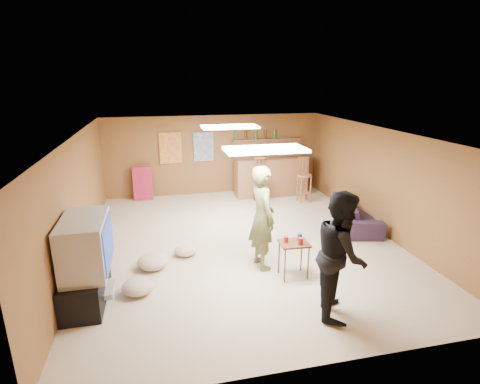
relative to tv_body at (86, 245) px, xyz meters
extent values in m
plane|color=#C4B096|center=(2.65, 1.50, -0.90)|extent=(7.00, 7.00, 0.00)
cube|color=silver|center=(2.65, 1.50, 1.30)|extent=(6.00, 7.00, 0.02)
cube|color=brown|center=(2.65, 5.00, 0.20)|extent=(6.00, 0.02, 2.20)
cube|color=brown|center=(2.65, -2.00, 0.20)|extent=(6.00, 0.02, 2.20)
cube|color=brown|center=(-0.35, 1.50, 0.20)|extent=(0.02, 7.00, 2.20)
cube|color=brown|center=(5.65, 1.50, 0.20)|extent=(0.02, 7.00, 2.20)
cube|color=black|center=(-0.07, 0.00, -0.65)|extent=(0.55, 1.30, 0.50)
cube|color=#B2B2B7|center=(0.15, 0.00, -0.75)|extent=(0.35, 0.50, 0.08)
cube|color=#B2B2B7|center=(0.00, 0.00, 0.00)|extent=(0.60, 1.10, 0.80)
cube|color=navy|center=(0.31, 0.00, 0.00)|extent=(0.02, 0.95, 0.65)
cube|color=brown|center=(4.15, 4.45, -0.35)|extent=(2.00, 0.60, 1.10)
cube|color=#3E2513|center=(4.15, 4.20, 0.20)|extent=(2.10, 0.12, 0.05)
cube|color=brown|center=(4.15, 4.90, 0.60)|extent=(2.00, 0.18, 0.05)
cube|color=brown|center=(4.15, 4.92, 0.30)|extent=(2.00, 0.14, 0.60)
cube|color=#BF3F26|center=(1.45, 4.96, 0.45)|extent=(0.60, 0.03, 0.85)
cube|color=#334C99|center=(2.35, 4.96, 0.45)|extent=(0.55, 0.03, 0.80)
cube|color=#B62144|center=(0.65, 4.80, -0.45)|extent=(0.50, 0.26, 0.91)
cube|color=white|center=(2.65, 0.00, 1.27)|extent=(1.20, 0.60, 0.04)
cube|color=white|center=(2.65, 2.70, 1.27)|extent=(1.20, 0.60, 0.04)
imported|color=brown|center=(2.76, 0.46, 0.01)|extent=(0.52, 0.72, 1.82)
imported|color=black|center=(3.43, -1.06, -0.01)|extent=(0.94, 1.05, 1.78)
imported|color=black|center=(5.35, 1.88, -0.62)|extent=(1.20, 2.05, 0.56)
cube|color=#3E2513|center=(3.17, -0.01, -0.59)|extent=(0.49, 0.40, 0.62)
cylinder|color=red|center=(3.04, 0.03, -0.23)|extent=(0.08, 0.08, 0.10)
cylinder|color=red|center=(3.24, -0.10, -0.23)|extent=(0.10, 0.10, 0.12)
cylinder|color=#162F9D|center=(3.29, 0.07, -0.23)|extent=(0.10, 0.10, 0.11)
ellipsoid|color=tan|center=(0.89, 0.80, -0.78)|extent=(0.70, 0.70, 0.24)
ellipsoid|color=tan|center=(1.49, 1.18, -0.81)|extent=(0.44, 0.44, 0.19)
ellipsoid|color=tan|center=(0.66, 0.04, -0.79)|extent=(0.57, 0.57, 0.22)
camera|label=1|loc=(1.09, -5.25, 2.29)|focal=28.00mm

